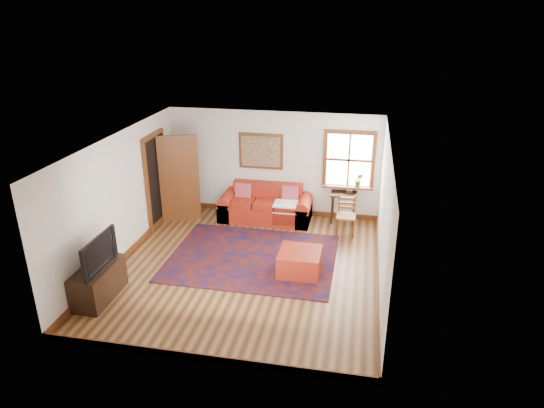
% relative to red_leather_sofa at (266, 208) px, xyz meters
% --- Properties ---
extents(ground, '(5.50, 5.50, 0.00)m').
position_rel_red_leather_sofa_xyz_m(ground, '(0.10, -2.34, -0.28)').
color(ground, '#432512').
rests_on(ground, ground).
extents(room_envelope, '(5.04, 5.54, 2.52)m').
position_rel_red_leather_sofa_xyz_m(room_envelope, '(0.10, -2.32, 1.38)').
color(room_envelope, silver).
rests_on(room_envelope, ground).
extents(window, '(1.18, 0.20, 1.38)m').
position_rel_red_leather_sofa_xyz_m(window, '(1.89, 0.37, 1.04)').
color(window, white).
rests_on(window, ground).
extents(doorway, '(0.89, 1.08, 2.14)m').
position_rel_red_leather_sofa_xyz_m(doorway, '(-2.10, -0.55, 0.79)').
color(doorway, black).
rests_on(doorway, ground).
extents(framed_artwork, '(1.05, 0.07, 0.85)m').
position_rel_red_leather_sofa_xyz_m(framed_artwork, '(-0.20, 0.38, 1.27)').
color(framed_artwork, '#623115').
rests_on(framed_artwork, ground).
extents(persian_rug, '(3.30, 2.65, 0.02)m').
position_rel_red_leather_sofa_xyz_m(persian_rug, '(0.13, -1.94, -0.27)').
color(persian_rug, '#4E120B').
rests_on(persian_rug, ground).
extents(red_leather_sofa, '(2.12, 0.88, 0.83)m').
position_rel_red_leather_sofa_xyz_m(red_leather_sofa, '(0.00, 0.00, 0.00)').
color(red_leather_sofa, maroon).
rests_on(red_leather_sofa, ground).
extents(red_ottoman, '(0.78, 0.78, 0.45)m').
position_rel_red_leather_sofa_xyz_m(red_ottoman, '(1.13, -2.34, -0.05)').
color(red_ottoman, maroon).
rests_on(red_ottoman, ground).
extents(side_table, '(0.59, 0.44, 0.71)m').
position_rel_red_leather_sofa_xyz_m(side_table, '(1.79, 0.19, 0.31)').
color(side_table, black).
rests_on(side_table, ground).
extents(ladder_back_chair, '(0.41, 0.39, 0.87)m').
position_rel_red_leather_sofa_xyz_m(ladder_back_chair, '(1.89, -0.42, 0.19)').
color(ladder_back_chair, tan).
rests_on(ladder_back_chair, ground).
extents(media_cabinet, '(0.49, 1.10, 0.60)m').
position_rel_red_leather_sofa_xyz_m(media_cabinet, '(-2.13, -3.86, 0.03)').
color(media_cabinet, black).
rests_on(media_cabinet, ground).
extents(television, '(0.14, 1.04, 0.60)m').
position_rel_red_leather_sofa_xyz_m(television, '(-2.11, -3.89, 0.63)').
color(television, black).
rests_on(television, media_cabinet).
extents(candle_hurricane, '(0.12, 0.12, 0.18)m').
position_rel_red_leather_sofa_xyz_m(candle_hurricane, '(-2.08, -3.50, 0.41)').
color(candle_hurricane, silver).
rests_on(candle_hurricane, media_cabinet).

